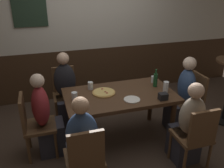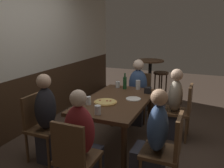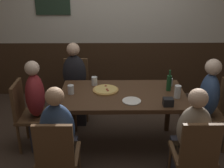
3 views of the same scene
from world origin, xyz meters
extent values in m
plane|color=#423328|center=(0.00, 0.00, 0.00)|extent=(12.00, 12.00, 0.00)
cube|color=#3D2819|center=(0.00, 1.65, 0.47)|extent=(6.40, 0.10, 0.95)
cube|color=beige|center=(0.00, 1.65, 1.77)|extent=(6.40, 0.10, 1.65)
cube|color=#233828|center=(-1.07, 1.58, 1.77)|extent=(0.56, 0.03, 0.68)
cube|color=#472D1C|center=(0.00, 0.00, 0.71)|extent=(1.51, 0.85, 0.05)
cylinder|color=#472D1C|center=(-0.65, -0.35, 0.34)|extent=(0.07, 0.07, 0.69)
cylinder|color=#472D1C|center=(0.65, -0.35, 0.34)|extent=(0.07, 0.07, 0.69)
cylinder|color=#472D1C|center=(-0.65, 0.35, 0.34)|extent=(0.07, 0.07, 0.69)
cylinder|color=#472D1C|center=(0.65, 0.35, 0.34)|extent=(0.07, 0.07, 0.69)
cube|color=brown|center=(-1.09, 0.00, 0.43)|extent=(0.40, 0.40, 0.04)
cube|color=brown|center=(-1.27, 0.00, 0.67)|extent=(0.04, 0.36, 0.43)
cylinder|color=brown|center=(-0.92, 0.17, 0.21)|extent=(0.04, 0.04, 0.41)
cylinder|color=brown|center=(-0.92, -0.17, 0.21)|extent=(0.04, 0.04, 0.41)
cylinder|color=brown|center=(-1.26, 0.17, 0.21)|extent=(0.04, 0.04, 0.41)
cylinder|color=brown|center=(-1.26, -0.17, 0.21)|extent=(0.04, 0.04, 0.41)
cube|color=brown|center=(-0.66, -0.77, 0.43)|extent=(0.40, 0.40, 0.04)
cube|color=brown|center=(-0.66, -0.95, 0.67)|extent=(0.36, 0.04, 0.43)
cylinder|color=brown|center=(-0.83, -0.60, 0.21)|extent=(0.04, 0.04, 0.41)
cylinder|color=brown|center=(-0.49, -0.60, 0.21)|extent=(0.04, 0.04, 0.41)
cube|color=brown|center=(0.66, -0.77, 0.43)|extent=(0.40, 0.40, 0.04)
cube|color=brown|center=(0.66, -0.95, 0.67)|extent=(0.36, 0.04, 0.43)
cylinder|color=brown|center=(0.49, -0.60, 0.21)|extent=(0.04, 0.04, 0.41)
cylinder|color=brown|center=(0.83, -0.60, 0.21)|extent=(0.04, 0.04, 0.41)
cylinder|color=brown|center=(0.49, -0.94, 0.21)|extent=(0.04, 0.04, 0.41)
cylinder|color=brown|center=(0.83, -0.94, 0.21)|extent=(0.04, 0.04, 0.41)
cube|color=brown|center=(-0.66, 0.77, 0.43)|extent=(0.40, 0.40, 0.04)
cube|color=brown|center=(-0.66, 0.95, 0.67)|extent=(0.36, 0.04, 0.43)
cylinder|color=brown|center=(-0.49, 0.60, 0.21)|extent=(0.04, 0.04, 0.41)
cylinder|color=brown|center=(-0.83, 0.60, 0.21)|extent=(0.04, 0.04, 0.41)
cylinder|color=brown|center=(-0.49, 0.94, 0.21)|extent=(0.04, 0.04, 0.41)
cylinder|color=brown|center=(-0.83, 0.94, 0.21)|extent=(0.04, 0.04, 0.41)
cube|color=brown|center=(1.09, 0.00, 0.43)|extent=(0.40, 0.40, 0.04)
cube|color=brown|center=(1.27, 0.00, 0.67)|extent=(0.04, 0.36, 0.43)
cylinder|color=brown|center=(0.92, -0.17, 0.21)|extent=(0.04, 0.04, 0.41)
cylinder|color=brown|center=(0.92, 0.17, 0.21)|extent=(0.04, 0.04, 0.41)
cylinder|color=brown|center=(1.26, -0.17, 0.21)|extent=(0.04, 0.04, 0.41)
cylinder|color=brown|center=(1.26, 0.17, 0.21)|extent=(0.04, 0.04, 0.41)
cube|color=#2D2D38|center=(-0.96, 0.00, 0.23)|extent=(0.34, 0.32, 0.45)
ellipsoid|color=maroon|center=(-1.05, 0.00, 0.72)|extent=(0.22, 0.34, 0.54)
sphere|color=beige|center=(-1.05, 0.00, 1.07)|extent=(0.17, 0.17, 0.17)
cube|color=#2D2D38|center=(-0.66, -0.64, 0.23)|extent=(0.32, 0.34, 0.45)
ellipsoid|color=#334C7A|center=(-0.66, -0.73, 0.71)|extent=(0.34, 0.22, 0.52)
sphere|color=tan|center=(-0.66, -0.73, 1.05)|extent=(0.18, 0.18, 0.18)
cube|color=#2D2D38|center=(0.66, -0.64, 0.23)|extent=(0.32, 0.34, 0.45)
ellipsoid|color=tan|center=(0.66, -0.73, 0.70)|extent=(0.34, 0.22, 0.49)
sphere|color=#DBB293|center=(0.66, -0.73, 1.03)|extent=(0.19, 0.19, 0.19)
cube|color=#2D2D38|center=(-0.66, 0.64, 0.23)|extent=(0.32, 0.34, 0.45)
ellipsoid|color=black|center=(-0.66, 0.73, 0.73)|extent=(0.34, 0.22, 0.55)
sphere|color=#DBB293|center=(-0.66, 0.73, 1.09)|extent=(0.18, 0.18, 0.18)
cube|color=#2D2D38|center=(0.96, 0.00, 0.23)|extent=(0.34, 0.32, 0.45)
ellipsoid|color=#334C7A|center=(1.05, 0.00, 0.72)|extent=(0.22, 0.34, 0.54)
sphere|color=beige|center=(1.05, 0.00, 1.07)|extent=(0.19, 0.19, 0.19)
cylinder|color=tan|center=(-0.21, 0.08, 0.75)|extent=(0.32, 0.32, 0.02)
cylinder|color=#DBB760|center=(-0.21, 0.08, 0.76)|extent=(0.28, 0.28, 0.01)
cylinder|color=maroon|center=(-0.21, 0.17, 0.77)|extent=(0.03, 0.03, 0.00)
cylinder|color=maroon|center=(-0.18, 0.02, 0.77)|extent=(0.03, 0.03, 0.00)
cylinder|color=maroon|center=(-0.19, 0.07, 0.77)|extent=(0.03, 0.03, 0.00)
cylinder|color=silver|center=(-0.62, 0.00, 0.79)|extent=(0.08, 0.08, 0.11)
cylinder|color=#B26623|center=(-0.62, 0.00, 0.78)|extent=(0.07, 0.07, 0.08)
cylinder|color=silver|center=(0.61, 0.23, 0.79)|extent=(0.07, 0.07, 0.10)
cylinder|color=#331E14|center=(0.61, 0.23, 0.76)|extent=(0.06, 0.06, 0.04)
cylinder|color=silver|center=(-0.35, 0.27, 0.79)|extent=(0.07, 0.07, 0.11)
cylinder|color=#331E14|center=(-0.35, 0.27, 0.76)|extent=(0.07, 0.07, 0.04)
cylinder|color=silver|center=(0.63, -0.12, 0.82)|extent=(0.07, 0.07, 0.15)
cylinder|color=#C6842D|center=(0.63, -0.12, 0.79)|extent=(0.07, 0.07, 0.11)
cylinder|color=#194723|center=(0.57, 0.08, 0.84)|extent=(0.06, 0.06, 0.20)
cylinder|color=#194723|center=(0.57, 0.08, 0.97)|extent=(0.03, 0.03, 0.07)
cylinder|color=white|center=(0.09, -0.22, 0.75)|extent=(0.21, 0.21, 0.01)
cube|color=black|center=(0.48, -0.33, 0.79)|extent=(0.11, 0.09, 0.09)
cylinder|color=black|center=(1.85, -0.02, 0.01)|extent=(0.44, 0.44, 0.03)
camera|label=1|loc=(-0.97, -2.79, 2.19)|focal=38.53mm
camera|label=2|loc=(-2.98, -1.17, 1.78)|focal=37.91mm
camera|label=3|loc=(-0.16, -3.01, 2.14)|focal=44.18mm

